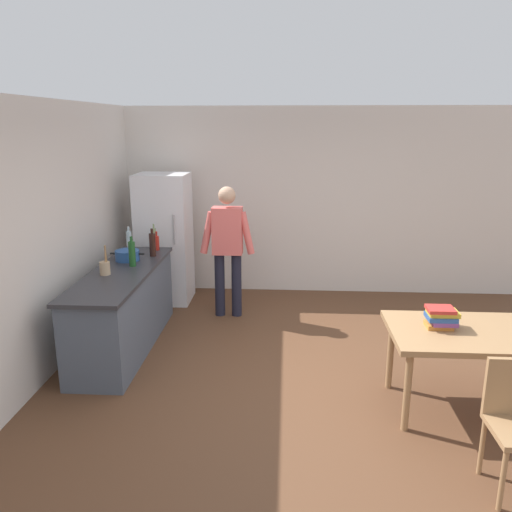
{
  "coord_description": "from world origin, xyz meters",
  "views": [
    {
      "loc": [
        -0.2,
        -4.43,
        2.46
      ],
      "look_at": [
        -0.55,
        1.23,
        0.97
      ],
      "focal_mm": 35.67,
      "sensor_mm": 36.0,
      "label": 1
    }
  ],
  "objects_px": {
    "dining_table": "(472,339)",
    "cooking_pot": "(127,255)",
    "bottle_sauce_red": "(157,243)",
    "utensil_jar": "(105,267)",
    "bottle_water_clear": "(129,240)",
    "person": "(228,243)",
    "bottle_wine_dark": "(152,244)",
    "refrigerator": "(165,239)",
    "book_stack": "(441,317)",
    "bottle_wine_green": "(132,254)",
    "bottle_vinegar_tall": "(154,238)"
  },
  "relations": [
    {
      "from": "dining_table",
      "to": "cooking_pot",
      "type": "height_order",
      "value": "cooking_pot"
    },
    {
      "from": "dining_table",
      "to": "bottle_sauce_red",
      "type": "relative_size",
      "value": 5.83
    },
    {
      "from": "utensil_jar",
      "to": "bottle_water_clear",
      "type": "height_order",
      "value": "utensil_jar"
    },
    {
      "from": "cooking_pot",
      "to": "bottle_water_clear",
      "type": "relative_size",
      "value": 1.33
    },
    {
      "from": "person",
      "to": "bottle_wine_dark",
      "type": "distance_m",
      "value": 0.96
    },
    {
      "from": "refrigerator",
      "to": "bottle_wine_dark",
      "type": "xyz_separation_m",
      "value": [
        0.09,
        -0.96,
        0.15
      ]
    },
    {
      "from": "utensil_jar",
      "to": "refrigerator",
      "type": "bearing_deg",
      "value": 82.9
    },
    {
      "from": "dining_table",
      "to": "bottle_sauce_red",
      "type": "distance_m",
      "value": 3.84
    },
    {
      "from": "refrigerator",
      "to": "book_stack",
      "type": "relative_size",
      "value": 6.78
    },
    {
      "from": "person",
      "to": "bottle_wine_green",
      "type": "height_order",
      "value": "person"
    },
    {
      "from": "cooking_pot",
      "to": "utensil_jar",
      "type": "relative_size",
      "value": 1.25
    },
    {
      "from": "refrigerator",
      "to": "utensil_jar",
      "type": "height_order",
      "value": "refrigerator"
    },
    {
      "from": "bottle_wine_dark",
      "to": "book_stack",
      "type": "height_order",
      "value": "bottle_wine_dark"
    },
    {
      "from": "utensil_jar",
      "to": "book_stack",
      "type": "relative_size",
      "value": 1.21
    },
    {
      "from": "utensil_jar",
      "to": "bottle_vinegar_tall",
      "type": "distance_m",
      "value": 1.2
    },
    {
      "from": "person",
      "to": "bottle_wine_green",
      "type": "xyz_separation_m",
      "value": [
        -0.98,
        -0.86,
        0.07
      ]
    },
    {
      "from": "dining_table",
      "to": "bottle_wine_dark",
      "type": "bearing_deg",
      "value": 151.6
    },
    {
      "from": "person",
      "to": "cooking_pot",
      "type": "distance_m",
      "value": 1.27
    },
    {
      "from": "bottle_vinegar_tall",
      "to": "cooking_pot",
      "type": "bearing_deg",
      "value": -106.04
    },
    {
      "from": "dining_table",
      "to": "book_stack",
      "type": "distance_m",
      "value": 0.32
    },
    {
      "from": "dining_table",
      "to": "bottle_wine_green",
      "type": "bearing_deg",
      "value": 158.82
    },
    {
      "from": "dining_table",
      "to": "bottle_water_clear",
      "type": "relative_size",
      "value": 4.67
    },
    {
      "from": "refrigerator",
      "to": "bottle_sauce_red",
      "type": "bearing_deg",
      "value": -84.64
    },
    {
      "from": "person",
      "to": "bottle_water_clear",
      "type": "height_order",
      "value": "person"
    },
    {
      "from": "cooking_pot",
      "to": "bottle_wine_dark",
      "type": "bearing_deg",
      "value": 39.73
    },
    {
      "from": "person",
      "to": "bottle_sauce_red",
      "type": "xyz_separation_m",
      "value": [
        -0.89,
        -0.11,
        0.02
      ]
    },
    {
      "from": "bottle_sauce_red",
      "to": "book_stack",
      "type": "bearing_deg",
      "value": -33.78
    },
    {
      "from": "person",
      "to": "dining_table",
      "type": "height_order",
      "value": "person"
    },
    {
      "from": "utensil_jar",
      "to": "bottle_water_clear",
      "type": "distance_m",
      "value": 1.09
    },
    {
      "from": "refrigerator",
      "to": "person",
      "type": "xyz_separation_m",
      "value": [
        0.95,
        -0.55,
        0.08
      ]
    },
    {
      "from": "refrigerator",
      "to": "bottle_water_clear",
      "type": "distance_m",
      "value": 0.74
    },
    {
      "from": "dining_table",
      "to": "book_stack",
      "type": "bearing_deg",
      "value": 169.95
    },
    {
      "from": "bottle_vinegar_tall",
      "to": "bottle_sauce_red",
      "type": "distance_m",
      "value": 0.11
    },
    {
      "from": "bottle_sauce_red",
      "to": "bottle_vinegar_tall",
      "type": "bearing_deg",
      "value": 122.76
    },
    {
      "from": "refrigerator",
      "to": "bottle_vinegar_tall",
      "type": "bearing_deg",
      "value": -89.13
    },
    {
      "from": "bottle_wine_dark",
      "to": "bottle_sauce_red",
      "type": "height_order",
      "value": "bottle_wine_dark"
    },
    {
      "from": "refrigerator",
      "to": "bottle_water_clear",
      "type": "relative_size",
      "value": 6.0
    },
    {
      "from": "bottle_vinegar_tall",
      "to": "bottle_water_clear",
      "type": "height_order",
      "value": "bottle_vinegar_tall"
    },
    {
      "from": "person",
      "to": "bottle_water_clear",
      "type": "bearing_deg",
      "value": -174.71
    },
    {
      "from": "bottle_wine_dark",
      "to": "bottle_wine_green",
      "type": "xyz_separation_m",
      "value": [
        -0.12,
        -0.45,
        0.0
      ]
    },
    {
      "from": "person",
      "to": "utensil_jar",
      "type": "xyz_separation_m",
      "value": [
        -1.17,
        -1.21,
        0.0
      ]
    },
    {
      "from": "bottle_wine_green",
      "to": "book_stack",
      "type": "distance_m",
      "value": 3.31
    },
    {
      "from": "bottle_vinegar_tall",
      "to": "person",
      "type": "bearing_deg",
      "value": 1.58
    },
    {
      "from": "utensil_jar",
      "to": "bottle_wine_green",
      "type": "bearing_deg",
      "value": 61.1
    },
    {
      "from": "utensil_jar",
      "to": "bottle_water_clear",
      "type": "bearing_deg",
      "value": 93.78
    },
    {
      "from": "bottle_wine_green",
      "to": "bottle_sauce_red",
      "type": "distance_m",
      "value": 0.76
    },
    {
      "from": "dining_table",
      "to": "utensil_jar",
      "type": "bearing_deg",
      "value": 165.02
    },
    {
      "from": "cooking_pot",
      "to": "bottle_sauce_red",
      "type": "relative_size",
      "value": 1.67
    },
    {
      "from": "bottle_wine_dark",
      "to": "book_stack",
      "type": "xyz_separation_m",
      "value": [
        2.95,
        -1.69,
        -0.2
      ]
    },
    {
      "from": "dining_table",
      "to": "bottle_water_clear",
      "type": "bearing_deg",
      "value": 150.5
    }
  ]
}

